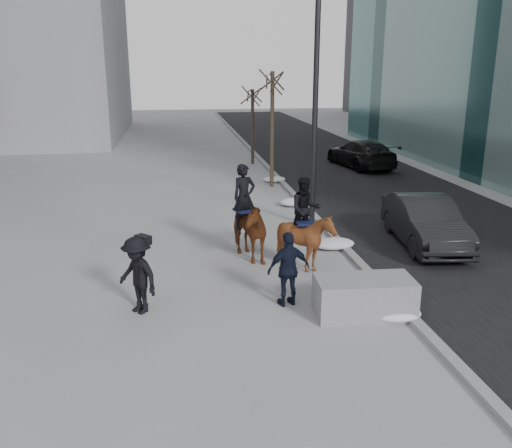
{
  "coord_description": "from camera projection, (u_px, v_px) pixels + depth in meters",
  "views": [
    {
      "loc": [
        -1.94,
        -11.74,
        5.31
      ],
      "look_at": [
        0.0,
        1.2,
        1.5
      ],
      "focal_mm": 38.0,
      "sensor_mm": 36.0,
      "label": 1
    }
  ],
  "objects": [
    {
      "name": "ground",
      "position": [
        263.0,
        298.0,
        12.9
      ],
      "size": [
        120.0,
        120.0,
        0.0
      ],
      "primitive_type": "plane",
      "color": "gray",
      "rests_on": "ground"
    },
    {
      "name": "road",
      "position": [
        386.0,
        194.0,
        23.39
      ],
      "size": [
        8.0,
        90.0,
        0.01
      ],
      "primitive_type": "cube",
      "color": "black",
      "rests_on": "ground"
    },
    {
      "name": "camera_crew",
      "position": [
        138.0,
        275.0,
        11.94
      ],
      "size": [
        1.25,
        1.27,
        1.75
      ],
      "color": "black",
      "rests_on": "ground"
    },
    {
      "name": "curb",
      "position": [
        295.0,
        196.0,
        22.81
      ],
      "size": [
        0.25,
        90.0,
        0.12
      ],
      "primitive_type": "cube",
      "color": "gray",
      "rests_on": "ground"
    },
    {
      "name": "car_near",
      "position": [
        425.0,
        222.0,
        16.59
      ],
      "size": [
        2.07,
        4.66,
        1.49
      ],
      "primitive_type": "imported",
      "rotation": [
        0.0,
        0.0,
        -0.11
      ],
      "color": "black",
      "rests_on": "ground"
    },
    {
      "name": "mounted_right",
      "position": [
        306.0,
        234.0,
        14.46
      ],
      "size": [
        1.36,
        1.52,
        2.53
      ],
      "color": "#4E260F",
      "rests_on": "ground"
    },
    {
      "name": "lamppost",
      "position": [
        318.0,
        77.0,
        17.05
      ],
      "size": [
        0.25,
        2.19,
        9.09
      ],
      "color": "black",
      "rests_on": "ground"
    },
    {
      "name": "tree_near",
      "position": [
        272.0,
        124.0,
        24.18
      ],
      "size": [
        1.2,
        1.2,
        5.7
      ],
      "primitive_type": null,
      "color": "#3C2B23",
      "rests_on": "ground"
    },
    {
      "name": "car_far",
      "position": [
        361.0,
        154.0,
        29.55
      ],
      "size": [
        2.87,
        5.45,
        1.51
      ],
      "primitive_type": "imported",
      "rotation": [
        0.0,
        0.0,
        3.29
      ],
      "color": "black",
      "rests_on": "ground"
    },
    {
      "name": "snow_piles",
      "position": [
        312.0,
        220.0,
        18.92
      ],
      "size": [
        1.28,
        15.5,
        0.33
      ],
      "color": "silver",
      "rests_on": "ground"
    },
    {
      "name": "feeder",
      "position": [
        289.0,
        269.0,
        12.32
      ],
      "size": [
        1.1,
        0.96,
        1.75
      ],
      "color": "black",
      "rests_on": "ground"
    },
    {
      "name": "tree_far",
      "position": [
        253.0,
        123.0,
        30.21
      ],
      "size": [
        1.2,
        1.2,
        4.58
      ],
      "primitive_type": null,
      "color": "#372820",
      "rests_on": "ground"
    },
    {
      "name": "mounted_left",
      "position": [
        245.0,
        225.0,
        15.31
      ],
      "size": [
        1.61,
        2.3,
        2.72
      ],
      "color": "#521D10",
      "rests_on": "ground"
    },
    {
      "name": "planter",
      "position": [
        364.0,
        297.0,
        11.93
      ],
      "size": [
        2.2,
        1.2,
        0.85
      ],
      "primitive_type": "cube",
      "rotation": [
        0.0,
        0.0,
        -0.06
      ],
      "color": "gray",
      "rests_on": "ground"
    }
  ]
}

